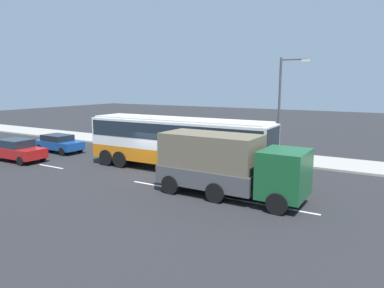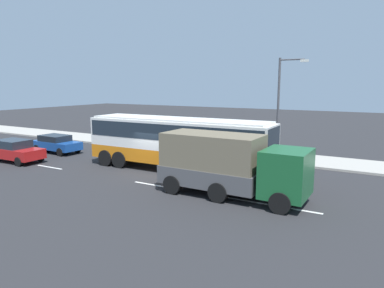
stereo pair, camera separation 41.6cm
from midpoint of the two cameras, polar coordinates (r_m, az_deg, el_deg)
ground_plane at (r=22.50m, az=-6.89°, el=-4.58°), size 120.00×120.00×0.00m
sidewalk_curb at (r=29.22m, az=2.57°, el=-1.06°), size 80.00×4.00×0.15m
lane_centreline at (r=20.40m, az=-9.39°, el=-6.12°), size 41.10×0.16×0.01m
coach_bus at (r=22.43m, az=-2.87°, el=0.92°), size 12.44×2.94×3.38m
cargo_truck at (r=17.39m, az=5.39°, el=-3.18°), size 7.37×2.66×3.07m
car_red_compact at (r=28.33m, az=-27.10°, el=-0.92°), size 4.22×1.98×1.58m
car_blue_saloon at (r=30.72m, az=-21.48°, el=0.11°), size 4.24×2.01×1.43m
pedestrian_near_curb at (r=28.01m, az=5.09°, el=0.56°), size 0.32×0.32×1.64m
pedestrian_at_crossing at (r=27.49m, az=7.43°, el=0.36°), size 0.32×0.32×1.65m
street_lamp at (r=24.91m, az=13.80°, el=6.51°), size 1.95×0.24×7.12m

